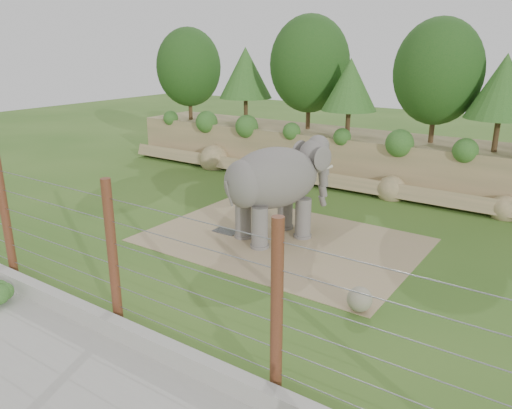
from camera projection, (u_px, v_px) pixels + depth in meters
The scene contains 9 objects.
ground at pixel (223, 264), 16.94m from camera, with size 90.00×90.00×0.00m, color #36611F.
back_embankment at pixel (385, 109), 25.33m from camera, with size 30.00×5.52×8.77m.
dirt_patch at pixel (282, 240), 19.02m from camera, with size 10.00×7.00×0.02m, color tan.
drain_grate at pixel (226, 231), 19.82m from camera, with size 1.00×0.60×0.03m, color #262628.
elephant at pixel (273, 192), 18.71m from camera, with size 1.95×4.56×3.69m, color #65605A, non-canonical shape.
stone_ball at pixel (360, 299), 13.84m from camera, with size 0.71×0.71×0.71m, color gray.
retaining_wall at pixel (103, 322), 12.95m from camera, with size 26.00×0.35×0.50m, color #B2AEA7.
walkway at pixel (34, 369), 11.46m from camera, with size 26.00×4.00×0.01m, color #B2AEA7.
barrier_fence at pixel (112, 254), 12.80m from camera, with size 20.26×0.26×4.00m.
Camera 1 is at (9.74, -12.11, 7.13)m, focal length 35.00 mm.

